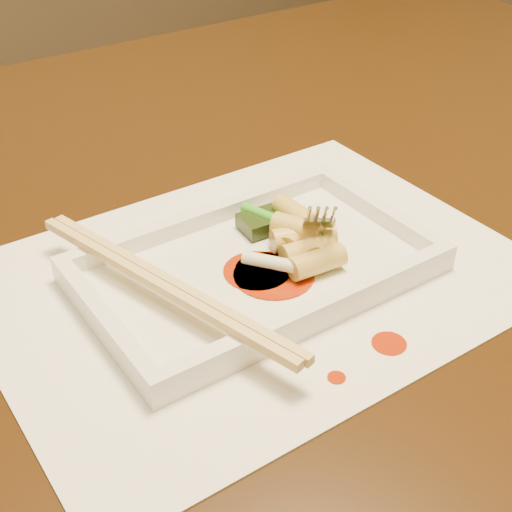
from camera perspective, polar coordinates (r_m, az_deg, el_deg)
table at (r=0.71m, az=-0.98°, el=-2.02°), size 1.40×0.90×0.75m
placemat at (r=0.54m, az=0.00°, el=-1.62°), size 0.40×0.30×0.00m
sauce_splatter_a at (r=0.49m, az=10.59°, el=-6.89°), size 0.02×0.02×0.00m
sauce_splatter_b at (r=0.46m, az=6.46°, el=-9.64°), size 0.01×0.01×0.00m
plate_base at (r=0.54m, az=-0.00°, el=-1.22°), size 0.26×0.16×0.01m
plate_rim_far at (r=0.59m, az=-4.08°, el=3.16°), size 0.26×0.01×0.01m
plate_rim_near at (r=0.49m, az=4.92°, el=-4.38°), size 0.26×0.01×0.01m
plate_rim_left at (r=0.49m, az=-12.09°, el=-4.97°), size 0.01×0.14×0.01m
plate_rim_right at (r=0.60m, az=9.79°, el=3.57°), size 0.01×0.14×0.01m
veg_piece at (r=0.58m, az=0.62°, el=2.78°), size 0.04×0.03×0.01m
scallion_white at (r=0.52m, az=1.05°, el=-0.47°), size 0.03×0.04×0.01m
scallion_green at (r=0.57m, az=2.37°, el=2.57°), size 0.03×0.08×0.01m
chopstick_a at (r=0.50m, az=-7.84°, el=-2.34°), size 0.07×0.24×0.01m
chopstick_b at (r=0.50m, az=-7.03°, el=-2.03°), size 0.07×0.24×0.01m
fork at (r=0.55m, az=5.02°, el=8.74°), size 0.09×0.10×0.14m
sauce_blob_0 at (r=0.53m, az=1.44°, el=-1.53°), size 0.06×0.06×0.00m
sauce_blob_1 at (r=0.53m, az=0.09°, el=-1.20°), size 0.05×0.05×0.00m
sauce_blob_2 at (r=0.54m, az=0.31°, el=-1.01°), size 0.04×0.04×0.00m
rice_cake_0 at (r=0.55m, az=4.59°, el=1.14°), size 0.04×0.05×0.02m
rice_cake_1 at (r=0.53m, az=4.91°, el=-0.47°), size 0.04×0.02×0.02m
rice_cake_2 at (r=0.55m, az=3.32°, el=2.20°), size 0.03×0.04×0.02m
rice_cake_3 at (r=0.56m, az=3.09°, el=2.06°), size 0.05×0.04×0.02m
rice_cake_4 at (r=0.56m, az=3.76°, el=1.55°), size 0.05×0.03×0.02m
rice_cake_5 at (r=0.57m, az=3.16°, el=3.45°), size 0.02×0.04×0.02m
rice_cake_6 at (r=0.54m, az=4.16°, el=0.36°), size 0.04×0.03×0.02m
rice_cake_7 at (r=0.56m, az=4.24°, el=1.60°), size 0.05×0.03×0.02m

